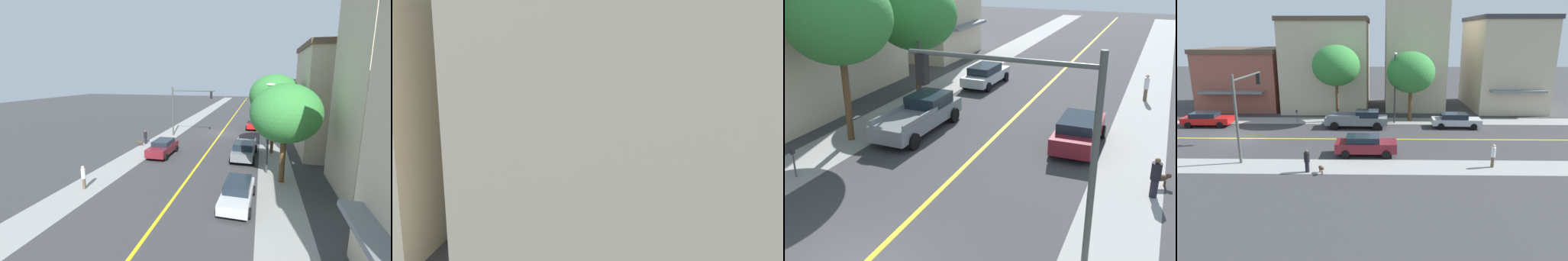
# 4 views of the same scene
# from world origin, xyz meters

# --- Properties ---
(street_tree_left_near) EXTENTS (4.94, 4.94, 8.00)m
(street_tree_left_near) POSITION_xyz_m (-6.48, 8.42, 5.89)
(street_tree_left_near) COLOR brown
(street_tree_left_near) RESTS_ON ground
(street_tree_right_corner) EXTENTS (5.04, 5.04, 7.32)m
(street_tree_right_corner) POSITION_xyz_m (-6.96, 16.18, 5.16)
(street_tree_right_corner) COLOR brown
(street_tree_right_corner) RESTS_ON ground
(parking_meter) EXTENTS (0.12, 0.18, 1.29)m
(parking_meter) POSITION_xyz_m (-6.03, 4.16, 0.86)
(parking_meter) COLOR #4C4C51
(parking_meter) RESTS_ON ground
(traffic_light_mast) EXTENTS (5.62, 0.32, 6.40)m
(traffic_light_mast) POSITION_xyz_m (4.32, 2.83, 4.33)
(traffic_light_mast) COLOR #474C47
(traffic_light_mast) RESTS_ON ground
(street_lamp) EXTENTS (0.70, 0.36, 7.26)m
(street_lamp) POSITION_xyz_m (-5.89, 14.47, 4.42)
(street_lamp) COLOR #38383D
(street_lamp) RESTS_ON ground
(silver_sedan_left_curb) EXTENTS (2.11, 4.85, 1.45)m
(silver_sedan_left_curb) POSITION_xyz_m (-4.09, 20.49, 0.77)
(silver_sedan_left_curb) COLOR #B7BABF
(silver_sedan_left_curb) RESTS_ON ground
(maroon_sedan_right_curb) EXTENTS (2.08, 4.68, 1.53)m
(maroon_sedan_right_curb) POSITION_xyz_m (4.11, 11.82, 0.81)
(maroon_sedan_right_curb) COLOR maroon
(maroon_sedan_right_curb) RESTS_ON ground
(grey_pickup_truck) EXTENTS (2.33, 6.15, 1.76)m
(grey_pickup_truck) POSITION_xyz_m (-3.86, 10.82, 0.89)
(grey_pickup_truck) COLOR slate
(grey_pickup_truck) RESTS_ON ground
(pedestrian_black_shirt) EXTENTS (0.38, 0.38, 1.61)m
(pedestrian_black_shirt) POSITION_xyz_m (7.70, 8.01, 0.84)
(pedestrian_black_shirt) COLOR black
(pedestrian_black_shirt) RESTS_ON ground
(pedestrian_white_shirt) EXTENTS (0.30, 0.30, 1.68)m
(pedestrian_white_shirt) POSITION_xyz_m (6.57, 20.84, 0.90)
(pedestrian_white_shirt) COLOR brown
(pedestrian_white_shirt) RESTS_ON ground
(small_dog) EXTENTS (0.74, 0.53, 0.57)m
(small_dog) POSITION_xyz_m (7.95, 9.00, 0.38)
(small_dog) COLOR #4C3828
(small_dog) RESTS_ON ground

